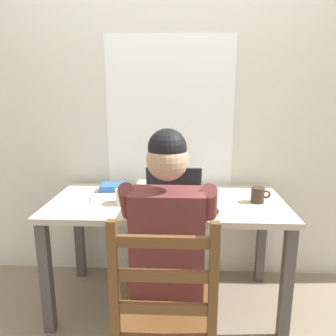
{
  "coord_description": "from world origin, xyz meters",
  "views": [
    {
      "loc": [
        0.1,
        -1.94,
        1.39
      ],
      "look_at": [
        0.01,
        -0.05,
        0.95
      ],
      "focal_mm": 34.55,
      "sensor_mm": 36.0,
      "label": 1
    }
  ],
  "objects_px": {
    "wooden_chair": "(165,312)",
    "laptop": "(173,200)",
    "seated_person": "(168,237)",
    "desk": "(167,215)",
    "coffee_mug_dark": "(258,195)",
    "coffee_mug_white": "(123,197)",
    "book_stack_side": "(113,188)",
    "book_stack_main": "(151,188)",
    "computer_mouse": "(214,211)"
  },
  "relations": [
    {
      "from": "wooden_chair",
      "to": "laptop",
      "type": "distance_m",
      "value": 0.64
    },
    {
      "from": "wooden_chair",
      "to": "seated_person",
      "type": "bearing_deg",
      "value": 90.0
    },
    {
      "from": "desk",
      "to": "wooden_chair",
      "type": "xyz_separation_m",
      "value": [
        0.03,
        -0.71,
        -0.18
      ]
    },
    {
      "from": "coffee_mug_dark",
      "to": "coffee_mug_white",
      "type": "bearing_deg",
      "value": -174.79
    },
    {
      "from": "laptop",
      "to": "book_stack_side",
      "type": "distance_m",
      "value": 0.53
    },
    {
      "from": "coffee_mug_white",
      "to": "book_stack_main",
      "type": "height_order",
      "value": "coffee_mug_white"
    },
    {
      "from": "seated_person",
      "to": "book_stack_main",
      "type": "relative_size",
      "value": 5.95
    },
    {
      "from": "desk",
      "to": "coffee_mug_white",
      "type": "bearing_deg",
      "value": -161.29
    },
    {
      "from": "coffee_mug_white",
      "to": "seated_person",
      "type": "bearing_deg",
      "value": -49.14
    },
    {
      "from": "seated_person",
      "to": "wooden_chair",
      "type": "distance_m",
      "value": 0.36
    },
    {
      "from": "seated_person",
      "to": "computer_mouse",
      "type": "relative_size",
      "value": 12.38
    },
    {
      "from": "seated_person",
      "to": "computer_mouse",
      "type": "distance_m",
      "value": 0.32
    },
    {
      "from": "desk",
      "to": "coffee_mug_white",
      "type": "relative_size",
      "value": 11.87
    },
    {
      "from": "coffee_mug_white",
      "to": "coffee_mug_dark",
      "type": "bearing_deg",
      "value": 5.21
    },
    {
      "from": "wooden_chair",
      "to": "coffee_mug_white",
      "type": "xyz_separation_m",
      "value": [
        -0.29,
        0.62,
        0.32
      ]
    },
    {
      "from": "coffee_mug_dark",
      "to": "book_stack_main",
      "type": "xyz_separation_m",
      "value": [
        -0.68,
        0.16,
        -0.01
      ]
    },
    {
      "from": "seated_person",
      "to": "computer_mouse",
      "type": "xyz_separation_m",
      "value": [
        0.24,
        0.2,
        0.07
      ]
    },
    {
      "from": "computer_mouse",
      "to": "coffee_mug_dark",
      "type": "xyz_separation_m",
      "value": [
        0.29,
        0.21,
        0.03
      ]
    },
    {
      "from": "book_stack_main",
      "to": "seated_person",
      "type": "bearing_deg",
      "value": -75.98
    },
    {
      "from": "laptop",
      "to": "book_stack_side",
      "type": "relative_size",
      "value": 1.75
    },
    {
      "from": "desk",
      "to": "book_stack_main",
      "type": "height_order",
      "value": "book_stack_main"
    },
    {
      "from": "desk",
      "to": "computer_mouse",
      "type": "relative_size",
      "value": 14.66
    },
    {
      "from": "desk",
      "to": "coffee_mug_dark",
      "type": "xyz_separation_m",
      "value": [
        0.56,
        -0.01,
        0.14
      ]
    },
    {
      "from": "book_stack_main",
      "to": "computer_mouse",
      "type": "bearing_deg",
      "value": -43.51
    },
    {
      "from": "seated_person",
      "to": "coffee_mug_white",
      "type": "bearing_deg",
      "value": 130.86
    },
    {
      "from": "coffee_mug_white",
      "to": "book_stack_main",
      "type": "distance_m",
      "value": 0.28
    },
    {
      "from": "seated_person",
      "to": "coffee_mug_dark",
      "type": "distance_m",
      "value": 0.68
    },
    {
      "from": "laptop",
      "to": "computer_mouse",
      "type": "bearing_deg",
      "value": -17.8
    },
    {
      "from": "seated_person",
      "to": "book_stack_main",
      "type": "distance_m",
      "value": 0.59
    },
    {
      "from": "wooden_chair",
      "to": "book_stack_side",
      "type": "relative_size",
      "value": 4.96
    },
    {
      "from": "coffee_mug_white",
      "to": "desk",
      "type": "bearing_deg",
      "value": 18.71
    },
    {
      "from": "coffee_mug_dark",
      "to": "laptop",
      "type": "bearing_deg",
      "value": -165.21
    },
    {
      "from": "desk",
      "to": "coffee_mug_dark",
      "type": "distance_m",
      "value": 0.58
    },
    {
      "from": "desk",
      "to": "book_stack_side",
      "type": "xyz_separation_m",
      "value": [
        -0.38,
        0.17,
        0.12
      ]
    },
    {
      "from": "book_stack_main",
      "to": "book_stack_side",
      "type": "distance_m",
      "value": 0.27
    },
    {
      "from": "coffee_mug_dark",
      "to": "book_stack_side",
      "type": "bearing_deg",
      "value": 169.22
    },
    {
      "from": "desk",
      "to": "computer_mouse",
      "type": "height_order",
      "value": "computer_mouse"
    },
    {
      "from": "wooden_chair",
      "to": "laptop",
      "type": "xyz_separation_m",
      "value": [
        0.02,
        0.56,
        0.33
      ]
    },
    {
      "from": "coffee_mug_white",
      "to": "book_stack_side",
      "type": "relative_size",
      "value": 0.66
    },
    {
      "from": "laptop",
      "to": "coffee_mug_dark",
      "type": "xyz_separation_m",
      "value": [
        0.52,
        0.14,
        -0.01
      ]
    },
    {
      "from": "computer_mouse",
      "to": "book_stack_main",
      "type": "distance_m",
      "value": 0.53
    },
    {
      "from": "coffee_mug_dark",
      "to": "wooden_chair",
      "type": "bearing_deg",
      "value": -127.62
    },
    {
      "from": "book_stack_main",
      "to": "book_stack_side",
      "type": "xyz_separation_m",
      "value": [
        -0.27,
        0.02,
        -0.01
      ]
    },
    {
      "from": "laptop",
      "to": "book_stack_main",
      "type": "bearing_deg",
      "value": 118.26
    },
    {
      "from": "desk",
      "to": "coffee_mug_dark",
      "type": "relative_size",
      "value": 12.35
    },
    {
      "from": "desk",
      "to": "coffee_mug_white",
      "type": "height_order",
      "value": "coffee_mug_white"
    },
    {
      "from": "wooden_chair",
      "to": "book_stack_side",
      "type": "bearing_deg",
      "value": 115.03
    },
    {
      "from": "coffee_mug_white",
      "to": "wooden_chair",
      "type": "bearing_deg",
      "value": -64.71
    },
    {
      "from": "coffee_mug_dark",
      "to": "book_stack_side",
      "type": "height_order",
      "value": "coffee_mug_dark"
    },
    {
      "from": "wooden_chair",
      "to": "coffee_mug_white",
      "type": "bearing_deg",
      "value": 115.29
    }
  ]
}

